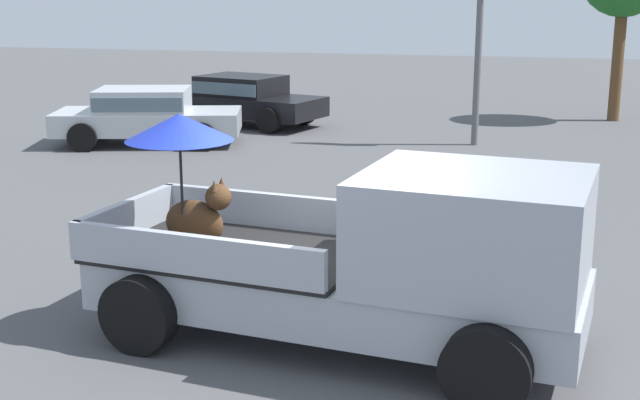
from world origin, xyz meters
TOP-DOWN VIEW (x-y plane):
  - ground_plane at (0.00, 0.00)m, footprint 80.00×80.00m
  - pickup_truck_main at (0.42, -0.06)m, footprint 5.24×2.73m
  - parked_sedan_near at (-5.90, 13.57)m, footprint 4.61×2.83m
  - parked_sedan_far at (-7.08, 10.11)m, footprint 4.62×2.90m

SIDE VIEW (x-z plane):
  - ground_plane at x=0.00m, z-range 0.00..0.00m
  - parked_sedan_near at x=-5.90m, z-range 0.08..1.41m
  - parked_sedan_far at x=-7.08m, z-range 0.08..1.41m
  - pickup_truck_main at x=0.42m, z-range -0.21..2.13m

